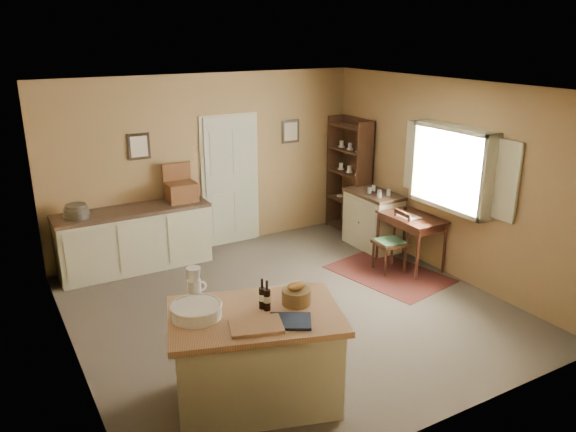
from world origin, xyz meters
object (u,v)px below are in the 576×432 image
Objects in this scene: writing_desk at (411,222)px; right_cabinet at (373,219)px; shelving_unit at (351,176)px; sideboard at (135,237)px; desk_chair at (390,243)px; work_island at (255,355)px.

writing_desk is 0.96× the size of right_cabinet.
sideboard is at bearing 176.85° from shelving_unit.
sideboard reaches higher than right_cabinet.
writing_desk is at bearing 5.52° from desk_chair.
right_cabinet is 0.51× the size of shelving_unit.
sideboard is 2.27× the size of writing_desk.
right_cabinet is at bearing -16.32° from sideboard.
sideboard is 3.63m from right_cabinet.
work_island is 3.61m from sideboard.
sideboard is at bearing 154.00° from desk_chair.
sideboard is 2.53× the size of desk_chair.
work_island is 1.86× the size of writing_desk.
right_cabinet is (-0.00, 0.88, -0.21)m from writing_desk.
work_island is 3.79m from writing_desk.
work_island reaches higher than desk_chair.
sideboard reaches higher than desk_chair.
writing_desk is at bearing -95.08° from shelving_unit.
work_island is at bearing -135.98° from shelving_unit.
sideboard is 1.12× the size of shelving_unit.
desk_chair is 0.44× the size of shelving_unit.
work_island is 0.82× the size of sideboard.
desk_chair is at bearing 47.75° from work_island.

